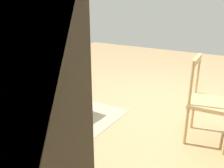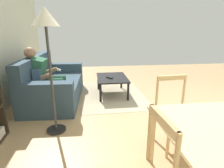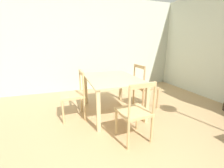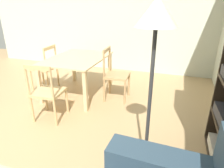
% 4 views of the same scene
% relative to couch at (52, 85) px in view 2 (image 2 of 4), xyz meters
% --- Properties ---
extents(ground_plane, '(9.04, 9.04, 0.00)m').
position_rel_couch_xyz_m(ground_plane, '(-1.14, -2.27, -0.33)').
color(ground_plane, tan).
extents(couch, '(1.99, 1.07, 0.93)m').
position_rel_couch_xyz_m(couch, '(0.00, 0.00, 0.00)').
color(couch, '#2D4251').
rests_on(couch, ground_plane).
extents(person_lounging, '(0.61, 0.92, 1.14)m').
position_rel_couch_xyz_m(person_lounging, '(-0.21, 0.07, 0.26)').
color(person_lounging, '#23563D').
rests_on(person_lounging, ground_plane).
extents(coffee_table, '(0.92, 0.66, 0.41)m').
position_rel_couch_xyz_m(coffee_table, '(0.15, -1.30, 0.04)').
color(coffee_table, black).
rests_on(coffee_table, ground_plane).
extents(tv_remote, '(0.16, 0.14, 0.02)m').
position_rel_couch_xyz_m(tv_remote, '(0.07, -1.24, 0.10)').
color(tv_remote, black).
rests_on(tv_remote, coffee_table).
extents(dining_chair_facing_couch, '(0.45, 0.45, 0.91)m').
position_rel_couch_xyz_m(dining_chair_facing_couch, '(-1.86, -1.86, 0.12)').
color(dining_chair_facing_couch, tan).
rests_on(dining_chair_facing_couch, ground_plane).
extents(area_rug, '(2.03, 1.45, 0.01)m').
position_rel_couch_xyz_m(area_rug, '(0.15, -1.30, -0.32)').
color(area_rug, tan).
rests_on(area_rug, ground_plane).
extents(floor_lamp, '(0.36, 0.36, 1.74)m').
position_rel_couch_xyz_m(floor_lamp, '(-1.31, -0.28, 1.14)').
color(floor_lamp, black).
rests_on(floor_lamp, ground_plane).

